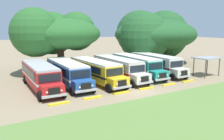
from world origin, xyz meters
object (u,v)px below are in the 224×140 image
Objects in this scene: parked_bus_slot_3 at (118,67)px; broad_shade_tree at (56,33)px; parked_bus_slot_5 at (156,63)px; waiting_shelter at (207,59)px; secondary_tree at (152,35)px; parked_bus_slot_1 at (67,72)px; parked_bus_slot_4 at (136,65)px; parked_bus_slot_0 at (40,75)px; parked_bus_slot_2 at (96,70)px.

broad_shade_tree is at bearing -151.52° from parked_bus_slot_3.
parked_bus_slot_3 is 1.00× the size of parked_bus_slot_5.
waiting_shelter is (11.78, -5.09, 0.87)m from parked_bus_slot_3.
parked_bus_slot_3 is at bearing -146.32° from secondary_tree.
parked_bus_slot_1 is 1.00× the size of parked_bus_slot_4.
parked_bus_slot_3 is 11.84m from broad_shade_tree.
parked_bus_slot_0 is 1.00× the size of parked_bus_slot_2.
parked_bus_slot_2 is at bearing 162.67° from waiting_shelter.
waiting_shelter is (8.42, -5.44, 0.87)m from parked_bus_slot_4.
broad_shade_tree reaches higher than parked_bus_slot_1.
broad_shade_tree is at bearing 178.26° from secondary_tree.
parked_bus_slot_3 is 16.81m from secondary_tree.
broad_shade_tree is at bearing 152.99° from parked_bus_slot_0.
waiting_shelter is (4.96, -5.15, 0.87)m from parked_bus_slot_5.
broad_shade_tree is at bearing 139.09° from waiting_shelter.
waiting_shelter is at bearing -97.42° from secondary_tree.
secondary_tree reaches higher than parked_bus_slot_4.
parked_bus_slot_1 is 1.00× the size of parked_bus_slot_5.
parked_bus_slot_2 is 16.11m from waiting_shelter.
parked_bus_slot_2 is 1.00× the size of parked_bus_slot_3.
parked_bus_slot_3 is at bearing 92.21° from parked_bus_slot_2.
parked_bus_slot_2 and parked_bus_slot_3 have the same top height.
parked_bus_slot_5 is 3.02× the size of waiting_shelter.
parked_bus_slot_5 is (6.82, 0.06, 0.00)m from parked_bus_slot_3.
parked_bus_slot_5 is at bearing 87.60° from parked_bus_slot_4.
parked_bus_slot_2 is 3.59m from parked_bus_slot_3.
parked_bus_slot_2 is 6.97m from parked_bus_slot_4.
parked_bus_slot_1 is at bearing -101.07° from broad_shade_tree.
parked_bus_slot_3 is at bearing 156.63° from waiting_shelter.
parked_bus_slot_4 is at bearing 91.68° from parked_bus_slot_0.
parked_bus_slot_4 is 1.00× the size of parked_bus_slot_5.
parked_bus_slot_3 is (10.35, -0.42, 0.00)m from parked_bus_slot_0.
parked_bus_slot_1 is 3.54m from parked_bus_slot_2.
waiting_shelter is at bearing -40.91° from broad_shade_tree.
parked_bus_slot_3 and parked_bus_slot_4 have the same top height.
parked_bus_slot_3 is (3.58, 0.30, 0.00)m from parked_bus_slot_2.
parked_bus_slot_2 is at bearing -85.84° from parked_bus_slot_5.
parked_bus_slot_0 is 3.02× the size of waiting_shelter.
parked_bus_slot_0 is at bearing -86.15° from parked_bus_slot_1.
parked_bus_slot_3 is at bearing 87.46° from parked_bus_slot_1.
secondary_tree is at bearing 123.69° from parked_bus_slot_3.
parked_bus_slot_0 is at bearing -98.56° from parked_bus_slot_2.
secondary_tree is (18.86, -0.57, -0.61)m from broad_shade_tree.
parked_bus_slot_1 and parked_bus_slot_2 have the same top height.
parked_bus_slot_1 and parked_bus_slot_4 have the same top height.
parked_bus_slot_2 and parked_bus_slot_4 have the same top height.
broad_shade_tree is at bearing -173.08° from parked_bus_slot_2.
parked_bus_slot_1 is at bearing 163.34° from waiting_shelter.
parked_bus_slot_4 is 14.00m from secondary_tree.
secondary_tree is 4.75× the size of waiting_shelter.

